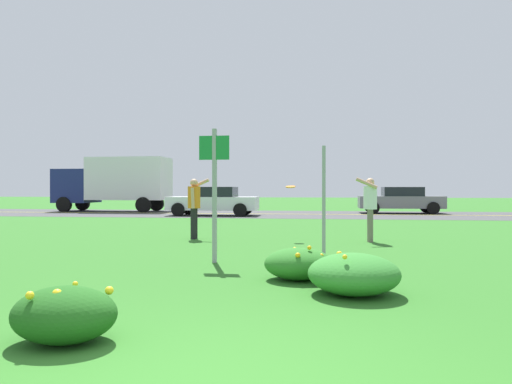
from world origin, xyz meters
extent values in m
plane|color=#2D6B23|center=(0.00, 11.34, 0.00)|extent=(120.00, 120.00, 0.00)
cube|color=#424244|center=(0.00, 22.68, 0.00)|extent=(120.00, 7.86, 0.01)
cube|color=yellow|center=(0.00, 22.68, 0.01)|extent=(120.00, 0.16, 0.00)
ellipsoid|color=#1E5619|center=(-1.44, 1.01, 0.25)|extent=(0.94, 0.77, 0.50)
sphere|color=yellow|center=(-1.44, 0.89, 0.46)|extent=(0.09, 0.09, 0.09)
sphere|color=yellow|center=(-1.12, 1.22, 0.43)|extent=(0.08, 0.08, 0.08)
sphere|color=yellow|center=(-1.61, 0.76, 0.47)|extent=(0.07, 0.07, 0.07)
sphere|color=yellow|center=(-1.56, 1.42, 0.44)|extent=(0.05, 0.05, 0.05)
sphere|color=yellow|center=(-1.81, 0.96, 0.28)|extent=(0.08, 0.08, 0.08)
ellipsoid|color=#2D7526|center=(0.47, 4.24, 0.24)|extent=(1.04, 0.89, 0.48)
sphere|color=yellow|center=(0.47, 3.91, 0.41)|extent=(0.07, 0.07, 0.07)
sphere|color=yellow|center=(0.72, 4.11, 0.29)|extent=(0.06, 0.06, 0.06)
sphere|color=yellow|center=(0.39, 4.64, 0.40)|extent=(0.08, 0.08, 0.08)
sphere|color=yellow|center=(0.29, 4.07, 0.31)|extent=(0.07, 0.07, 0.07)
sphere|color=yellow|center=(0.81, 4.11, 0.39)|extent=(0.06, 0.06, 0.06)
sphere|color=yellow|center=(0.63, 4.11, 0.50)|extent=(0.06, 0.06, 0.06)
sphere|color=yellow|center=(0.40, 4.01, 0.34)|extent=(0.07, 0.07, 0.07)
ellipsoid|color=#337F2D|center=(1.22, 3.35, 0.26)|extent=(1.19, 1.20, 0.53)
sphere|color=yellow|center=(1.24, 3.66, 0.45)|extent=(0.05, 0.05, 0.05)
sphere|color=yellow|center=(1.36, 3.46, 0.37)|extent=(0.07, 0.07, 0.07)
sphere|color=yellow|center=(1.05, 3.68, 0.47)|extent=(0.08, 0.08, 0.08)
sphere|color=yellow|center=(0.79, 3.17, 0.35)|extent=(0.09, 0.09, 0.09)
sphere|color=yellow|center=(1.09, 2.95, 0.54)|extent=(0.06, 0.06, 0.06)
sphere|color=yellow|center=(1.61, 3.20, 0.32)|extent=(0.07, 0.07, 0.07)
cube|color=#93969B|center=(-1.15, 5.72, 1.23)|extent=(0.07, 0.10, 2.47)
cube|color=#197F38|center=(-1.15, 5.69, 2.12)|extent=(0.56, 0.03, 0.44)
cube|color=#93969B|center=(0.85, 6.74, 1.11)|extent=(0.07, 0.10, 2.22)
cylinder|color=orange|center=(-2.63, 9.75, 1.13)|extent=(0.34, 0.34, 0.59)
sphere|color=tan|center=(-2.63, 9.75, 1.52)|extent=(0.21, 0.21, 0.21)
cylinder|color=black|center=(-2.63, 9.84, 0.42)|extent=(0.14, 0.14, 0.83)
cylinder|color=black|center=(-2.64, 9.67, 0.42)|extent=(0.14, 0.14, 0.83)
cylinder|color=tan|center=(-2.53, 9.95, 1.50)|extent=(0.55, 0.10, 0.30)
cylinder|color=tan|center=(-2.62, 9.55, 1.11)|extent=(0.11, 0.09, 0.56)
cylinder|color=silver|center=(2.03, 9.63, 1.13)|extent=(0.34, 0.34, 0.59)
sphere|color=tan|center=(2.03, 9.63, 1.53)|extent=(0.21, 0.21, 0.21)
cylinder|color=#726B5B|center=(2.03, 9.55, 0.42)|extent=(0.14, 0.14, 0.84)
cylinder|color=#726B5B|center=(2.03, 9.72, 0.42)|extent=(0.14, 0.14, 0.84)
cylinder|color=tan|center=(1.92, 9.44, 1.50)|extent=(0.55, 0.10, 0.30)
cylinder|color=tan|center=(2.02, 9.83, 1.11)|extent=(0.11, 0.09, 0.56)
cylinder|color=orange|center=(-0.02, 9.79, 1.42)|extent=(0.27, 0.26, 0.07)
torus|color=orange|center=(-0.02, 9.79, 1.41)|extent=(0.26, 0.26, 0.07)
cube|color=slate|center=(5.08, 24.45, 0.62)|extent=(4.50, 1.82, 0.66)
cube|color=black|center=(5.18, 24.45, 1.19)|extent=(2.10, 1.64, 0.52)
cylinder|color=black|center=(3.53, 23.56, 0.33)|extent=(0.66, 0.22, 0.66)
cylinder|color=black|center=(3.53, 25.34, 0.33)|extent=(0.66, 0.22, 0.66)
cylinder|color=black|center=(6.63, 23.56, 0.33)|extent=(0.66, 0.22, 0.66)
cylinder|color=black|center=(6.63, 25.34, 0.33)|extent=(0.66, 0.22, 0.66)
cube|color=silver|center=(-4.68, 20.91, 0.62)|extent=(4.50, 1.82, 0.66)
cube|color=black|center=(-4.58, 20.91, 1.19)|extent=(2.10, 1.64, 0.52)
cylinder|color=black|center=(-6.23, 20.02, 0.33)|extent=(0.66, 0.22, 0.66)
cylinder|color=black|center=(-6.23, 21.80, 0.33)|extent=(0.66, 0.22, 0.66)
cylinder|color=black|center=(-3.13, 20.02, 0.33)|extent=(0.66, 0.22, 0.66)
cylinder|color=black|center=(-3.13, 21.80, 0.33)|extent=(0.66, 0.22, 0.66)
cube|color=navy|center=(-13.94, 24.45, 1.52)|extent=(2.10, 2.30, 2.00)
cube|color=silver|center=(-10.59, 24.45, 1.95)|extent=(4.60, 2.30, 2.50)
cylinder|color=black|center=(-14.14, 23.35, 0.44)|extent=(0.88, 0.26, 0.88)
cylinder|color=black|center=(-14.14, 25.55, 0.44)|extent=(0.88, 0.26, 0.88)
cylinder|color=black|center=(-9.30, 23.35, 0.44)|extent=(0.88, 0.26, 0.88)
cylinder|color=black|center=(-9.30, 25.55, 0.44)|extent=(0.88, 0.26, 0.88)
camera|label=1|loc=(0.82, -2.97, 1.36)|focal=33.86mm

